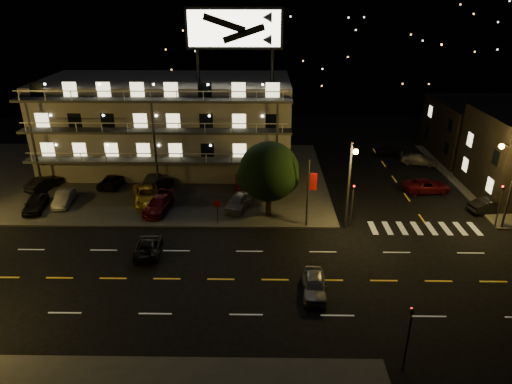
{
  "coord_description": "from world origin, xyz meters",
  "views": [
    {
      "loc": [
        1.01,
        -28.18,
        19.41
      ],
      "look_at": [
        0.47,
        8.0,
        3.56
      ],
      "focal_mm": 32.0,
      "sensor_mm": 36.0,
      "label": 1
    }
  ],
  "objects_px": {
    "tree": "(268,173)",
    "road_car_east": "(314,285)",
    "lot_car_2": "(147,195)",
    "road_car_west": "(148,246)",
    "lot_car_4": "(239,201)",
    "side_car_0": "(491,206)",
    "lot_car_7": "(154,180)"
  },
  "relations": [
    {
      "from": "lot_car_2",
      "to": "road_car_east",
      "type": "relative_size",
      "value": 1.36
    },
    {
      "from": "lot_car_4",
      "to": "lot_car_7",
      "type": "bearing_deg",
      "value": 167.88
    },
    {
      "from": "tree",
      "to": "road_car_east",
      "type": "bearing_deg",
      "value": -75.17
    },
    {
      "from": "tree",
      "to": "road_car_east",
      "type": "xyz_separation_m",
      "value": [
        3.14,
        -11.88,
        -3.73
      ]
    },
    {
      "from": "lot_car_2",
      "to": "road_car_west",
      "type": "xyz_separation_m",
      "value": [
        2.29,
        -9.37,
        -0.3
      ]
    },
    {
      "from": "road_car_east",
      "to": "road_car_west",
      "type": "height_order",
      "value": "road_car_east"
    },
    {
      "from": "tree",
      "to": "side_car_0",
      "type": "distance_m",
      "value": 21.72
    },
    {
      "from": "road_car_west",
      "to": "side_car_0",
      "type": "bearing_deg",
      "value": -171.37
    },
    {
      "from": "road_car_east",
      "to": "side_car_0",
      "type": "bearing_deg",
      "value": 38.65
    },
    {
      "from": "lot_car_7",
      "to": "side_car_0",
      "type": "bearing_deg",
      "value": 173.07
    },
    {
      "from": "side_car_0",
      "to": "road_car_west",
      "type": "height_order",
      "value": "side_car_0"
    },
    {
      "from": "tree",
      "to": "lot_car_7",
      "type": "relative_size",
      "value": 1.48
    },
    {
      "from": "lot_car_2",
      "to": "road_car_west",
      "type": "bearing_deg",
      "value": -94.19
    },
    {
      "from": "road_car_west",
      "to": "lot_car_7",
      "type": "bearing_deg",
      "value": -84.88
    },
    {
      "from": "tree",
      "to": "road_car_east",
      "type": "relative_size",
      "value": 1.79
    },
    {
      "from": "side_car_0",
      "to": "road_car_east",
      "type": "bearing_deg",
      "value": 112.86
    },
    {
      "from": "tree",
      "to": "road_car_west",
      "type": "xyz_separation_m",
      "value": [
        -9.74,
        -6.61,
        -3.81
      ]
    },
    {
      "from": "tree",
      "to": "lot_car_2",
      "type": "relative_size",
      "value": 1.32
    },
    {
      "from": "lot_car_4",
      "to": "lot_car_7",
      "type": "relative_size",
      "value": 0.89
    },
    {
      "from": "lot_car_2",
      "to": "lot_car_7",
      "type": "relative_size",
      "value": 1.13
    },
    {
      "from": "lot_car_7",
      "to": "lot_car_2",
      "type": "bearing_deg",
      "value": 96.57
    },
    {
      "from": "lot_car_4",
      "to": "lot_car_2",
      "type": "bearing_deg",
      "value": -169.66
    },
    {
      "from": "lot_car_7",
      "to": "road_car_west",
      "type": "height_order",
      "value": "lot_car_7"
    },
    {
      "from": "tree",
      "to": "lot_car_4",
      "type": "height_order",
      "value": "tree"
    },
    {
      "from": "lot_car_2",
      "to": "lot_car_4",
      "type": "xyz_separation_m",
      "value": [
        9.21,
        -1.2,
        -0.02
      ]
    },
    {
      "from": "lot_car_2",
      "to": "lot_car_4",
      "type": "relative_size",
      "value": 1.26
    },
    {
      "from": "lot_car_7",
      "to": "road_car_east",
      "type": "bearing_deg",
      "value": 132.04
    },
    {
      "from": "lot_car_4",
      "to": "side_car_0",
      "type": "relative_size",
      "value": 1.03
    },
    {
      "from": "lot_car_2",
      "to": "lot_car_4",
      "type": "bearing_deg",
      "value": -25.37
    },
    {
      "from": "tree",
      "to": "lot_car_7",
      "type": "xyz_separation_m",
      "value": [
        -12.32,
        7.02,
        -3.56
      ]
    },
    {
      "from": "road_car_west",
      "to": "lot_car_2",
      "type": "bearing_deg",
      "value": -81.84
    },
    {
      "from": "road_car_east",
      "to": "lot_car_4",
      "type": "bearing_deg",
      "value": 116.74
    }
  ]
}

